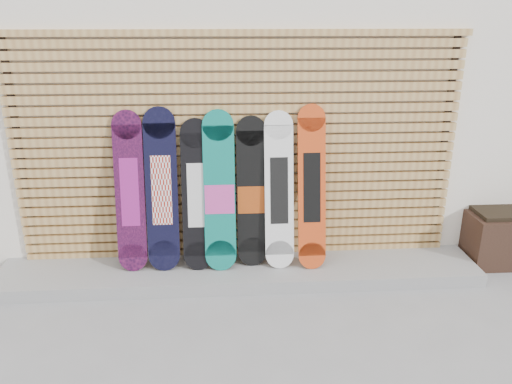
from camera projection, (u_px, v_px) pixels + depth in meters
ground at (261, 316)px, 4.23m from camera, size 80.00×80.00×0.00m
building at (278, 61)px, 6.95m from camera, size 12.00×5.00×3.60m
concrete_step at (240, 271)px, 4.84m from camera, size 4.60×0.70×0.12m
slat_wall at (238, 149)px, 4.73m from camera, size 4.26×0.08×2.29m
snowboard_0 at (130, 192)px, 4.61m from camera, size 0.27×0.31×1.49m
snowboard_1 at (162, 190)px, 4.62m from camera, size 0.30×0.32×1.52m
snowboard_2 at (197, 195)px, 4.66m from camera, size 0.28×0.33×1.41m
snowboard_3 at (219, 192)px, 4.65m from camera, size 0.29×0.35×1.48m
snowboard_4 at (252, 193)px, 4.71m from camera, size 0.28×0.28×1.42m
snowboard_5 at (279, 191)px, 4.69m from camera, size 0.27×0.35×1.47m
snowboard_6 at (312, 188)px, 4.68m from camera, size 0.26×0.38×1.52m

